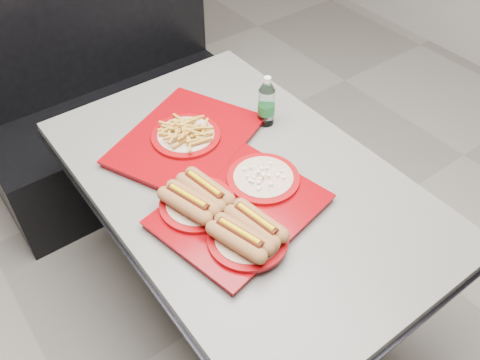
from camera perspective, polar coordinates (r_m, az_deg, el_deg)
ground at (r=2.30m, az=0.20°, el=-13.23°), size 6.00×6.00×0.00m
diner_table at (r=1.83m, az=0.24°, el=-3.40°), size 0.92×1.42×0.75m
booth_bench at (r=2.69m, az=-14.05°, el=8.01°), size 1.30×0.57×1.35m
tray_near at (r=1.56m, az=-0.60°, el=-3.21°), size 0.56×0.48×0.11m
tray_far at (r=1.83m, az=-6.07°, el=4.79°), size 0.63×0.57×0.10m
water_bottle at (r=1.89m, az=2.98°, el=8.53°), size 0.06×0.06×0.20m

